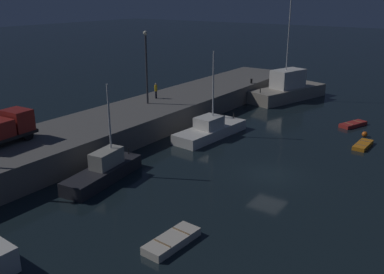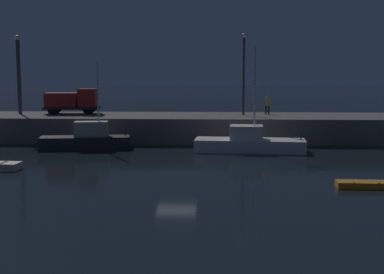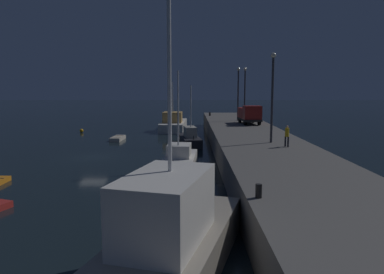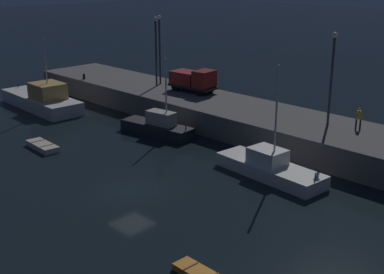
% 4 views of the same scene
% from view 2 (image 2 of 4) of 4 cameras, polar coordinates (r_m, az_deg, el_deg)
% --- Properties ---
extents(ground_plane, '(320.00, 320.00, 0.00)m').
position_cam_2_polar(ground_plane, '(34.42, -1.66, -3.62)').
color(ground_plane, black).
extents(pier_quay, '(63.44, 7.62, 2.19)m').
position_cam_2_polar(pier_quay, '(49.84, -0.36, 1.02)').
color(pier_quay, '#5B5956').
rests_on(pier_quay, ground).
extents(fishing_trawler_red, '(7.32, 2.97, 6.99)m').
position_cam_2_polar(fishing_trawler_red, '(44.79, -10.93, -0.23)').
color(fishing_trawler_red, '#232328').
rests_on(fishing_trawler_red, ground).
extents(fishing_boat_orange, '(8.66, 3.25, 8.12)m').
position_cam_2_polar(fishing_boat_orange, '(42.80, 5.97, -0.57)').
color(fishing_boat_orange, silver).
rests_on(fishing_boat_orange, ground).
extents(dinghy_orange_near, '(3.02, 1.13, 0.38)m').
position_cam_2_polar(dinghy_orange_near, '(31.28, 17.51, -4.74)').
color(dinghy_orange_near, orange).
rests_on(dinghy_orange_near, ground).
extents(lamp_post_west, '(0.44, 0.44, 7.30)m').
position_cam_2_polar(lamp_post_west, '(54.10, -17.69, 6.90)').
color(lamp_post_west, '#38383D').
rests_on(lamp_post_west, pier_quay).
extents(lamp_post_east, '(0.44, 0.44, 7.26)m').
position_cam_2_polar(lamp_post_east, '(52.99, -17.52, 6.88)').
color(lamp_post_east, '#38383D').
rests_on(lamp_post_east, pier_quay).
extents(lamp_post_central, '(0.44, 0.44, 7.41)m').
position_cam_2_polar(lamp_post_central, '(50.14, 5.41, 7.27)').
color(lamp_post_central, '#38383D').
rests_on(lamp_post_central, pier_quay).
extents(utility_truck, '(5.18, 2.43, 2.35)m').
position_cam_2_polar(utility_truck, '(52.56, -12.31, 3.72)').
color(utility_truck, black).
rests_on(utility_truck, pier_quay).
extents(dockworker, '(0.42, 0.42, 1.69)m').
position_cam_2_polar(dockworker, '(51.14, 7.85, 3.42)').
color(dockworker, black).
rests_on(dockworker, pier_quay).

